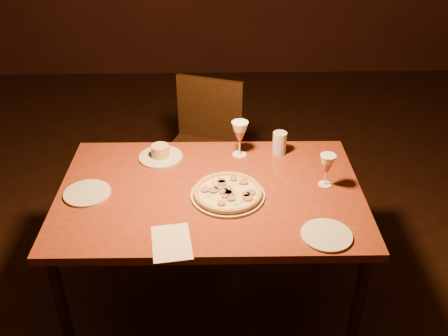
{
  "coord_description": "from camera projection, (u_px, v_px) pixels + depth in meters",
  "views": [
    {
      "loc": [
        0.25,
        -1.76,
        2.09
      ],
      "look_at": [
        0.3,
        0.19,
        0.84
      ],
      "focal_mm": 40.0,
      "sensor_mm": 36.0,
      "label": 1
    }
  ],
  "objects": [
    {
      "name": "wine_glass_right",
      "position": [
        326.0,
        170.0,
        2.32
      ],
      "size": [
        0.07,
        0.07,
        0.16
      ],
      "primitive_type": null,
      "color": "#C06750",
      "rests_on": "dining_table"
    },
    {
      "name": "ramekin_saucer",
      "position": [
        160.0,
        154.0,
        2.55
      ],
      "size": [
        0.22,
        0.22,
        0.07
      ],
      "color": "silver",
      "rests_on": "dining_table"
    },
    {
      "name": "side_plate_left",
      "position": [
        87.0,
        193.0,
        2.29
      ],
      "size": [
        0.22,
        0.22,
        0.01
      ],
      "primitive_type": "cylinder",
      "color": "silver",
      "rests_on": "dining_table"
    },
    {
      "name": "pizza_plate",
      "position": [
        228.0,
        193.0,
        2.27
      ],
      "size": [
        0.34,
        0.34,
        0.04
      ],
      "color": "silver",
      "rests_on": "dining_table"
    },
    {
      "name": "floor",
      "position": [
        168.0,
        325.0,
        2.6
      ],
      "size": [
        7.0,
        7.0,
        0.0
      ],
      "primitive_type": "plane",
      "color": "black",
      "rests_on": "ground"
    },
    {
      "name": "dining_table",
      "position": [
        210.0,
        202.0,
        2.36
      ],
      "size": [
        1.42,
        0.92,
        0.76
      ],
      "rotation": [
        0.0,
        0.0,
        -0.01
      ],
      "color": "brown",
      "rests_on": "floor"
    },
    {
      "name": "side_plate_near",
      "position": [
        327.0,
        235.0,
        2.04
      ],
      "size": [
        0.21,
        0.21,
        0.01
      ],
      "primitive_type": "cylinder",
      "color": "silver",
      "rests_on": "dining_table"
    },
    {
      "name": "water_tumbler",
      "position": [
        279.0,
        143.0,
        2.57
      ],
      "size": [
        0.07,
        0.07,
        0.12
      ],
      "primitive_type": "cylinder",
      "color": "silver",
      "rests_on": "dining_table"
    },
    {
      "name": "chair_far",
      "position": [
        203.0,
        144.0,
        3.18
      ],
      "size": [
        0.56,
        0.56,
        0.91
      ],
      "rotation": [
        0.0,
        0.0,
        -0.35
      ],
      "color": "black",
      "rests_on": "floor"
    },
    {
      "name": "wine_glass_far",
      "position": [
        240.0,
        139.0,
        2.54
      ],
      "size": [
        0.09,
        0.09,
        0.19
      ],
      "primitive_type": null,
      "color": "#C06750",
      "rests_on": "dining_table"
    },
    {
      "name": "menu_card",
      "position": [
        171.0,
        242.0,
        2.01
      ],
      "size": [
        0.18,
        0.25,
        0.0
      ],
      "primitive_type": "cube",
      "rotation": [
        0.0,
        0.0,
        0.14
      ],
      "color": "beige",
      "rests_on": "dining_table"
    }
  ]
}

